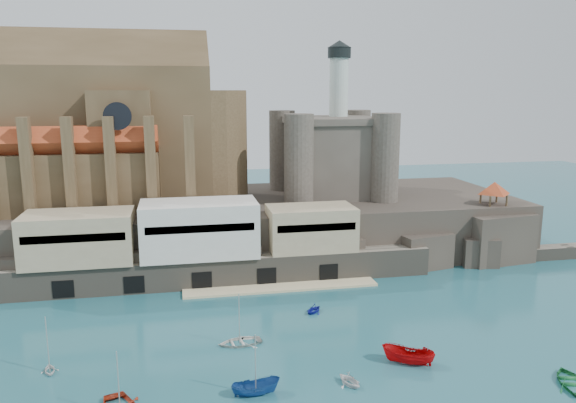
{
  "coord_description": "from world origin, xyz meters",
  "views": [
    {
      "loc": [
        -12.98,
        -62.91,
        30.08
      ],
      "look_at": [
        5.87,
        32.0,
        10.78
      ],
      "focal_mm": 35.0,
      "sensor_mm": 36.0,
      "label": 1
    }
  ],
  "objects_px": {
    "church": "(113,135)",
    "castle_keep": "(331,152)",
    "pavilion": "(494,189)",
    "boat_1": "(349,384)",
    "boat_2": "(256,394)"
  },
  "relations": [
    {
      "from": "castle_keep",
      "to": "boat_2",
      "type": "bearing_deg",
      "value": -112.81
    },
    {
      "from": "church",
      "to": "castle_keep",
      "type": "bearing_deg",
      "value": -1.11
    },
    {
      "from": "church",
      "to": "castle_keep",
      "type": "distance_m",
      "value": 40.39
    },
    {
      "from": "boat_1",
      "to": "boat_2",
      "type": "xyz_separation_m",
      "value": [
        -9.8,
        0.02,
        0.0
      ]
    },
    {
      "from": "castle_keep",
      "to": "boat_2",
      "type": "height_order",
      "value": "castle_keep"
    },
    {
      "from": "church",
      "to": "castle_keep",
      "type": "height_order",
      "value": "church"
    },
    {
      "from": "boat_2",
      "to": "castle_keep",
      "type": "bearing_deg",
      "value": -26.27
    },
    {
      "from": "boat_1",
      "to": "church",
      "type": "bearing_deg",
      "value": 94.19
    },
    {
      "from": "castle_keep",
      "to": "pavilion",
      "type": "xyz_separation_m",
      "value": [
        25.92,
        -15.08,
        -5.59
      ]
    },
    {
      "from": "church",
      "to": "boat_2",
      "type": "bearing_deg",
      "value": -71.42
    },
    {
      "from": "castle_keep",
      "to": "boat_1",
      "type": "height_order",
      "value": "castle_keep"
    },
    {
      "from": "castle_keep",
      "to": "boat_1",
      "type": "bearing_deg",
      "value": -103.21
    },
    {
      "from": "pavilion",
      "to": "boat_2",
      "type": "xyz_separation_m",
      "value": [
        -48.12,
        -37.71,
        -12.73
      ]
    },
    {
      "from": "church",
      "to": "boat_1",
      "type": "height_order",
      "value": "church"
    },
    {
      "from": "castle_keep",
      "to": "pavilion",
      "type": "distance_m",
      "value": 30.5
    }
  ]
}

